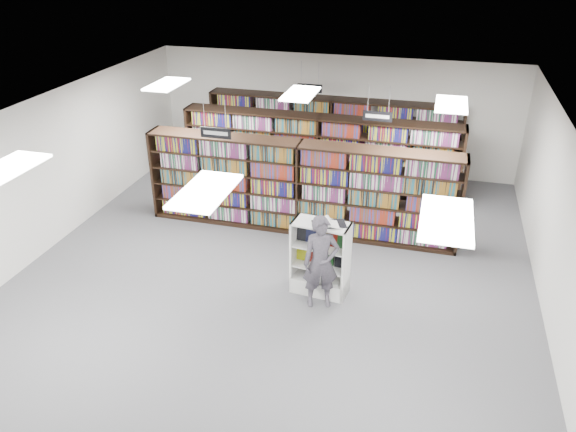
% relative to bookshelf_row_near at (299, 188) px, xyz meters
% --- Properties ---
extents(floor, '(12.00, 12.00, 0.00)m').
position_rel_bookshelf_row_near_xyz_m(floor, '(0.00, -2.00, -1.05)').
color(floor, '#4F4F54').
rests_on(floor, ground).
extents(ceiling, '(10.00, 12.00, 0.10)m').
position_rel_bookshelf_row_near_xyz_m(ceiling, '(0.00, -2.00, 2.15)').
color(ceiling, silver).
rests_on(ceiling, wall_back).
extents(wall_back, '(10.00, 0.10, 3.20)m').
position_rel_bookshelf_row_near_xyz_m(wall_back, '(0.00, 4.00, 0.55)').
color(wall_back, white).
rests_on(wall_back, ground).
extents(wall_left, '(0.10, 12.00, 3.20)m').
position_rel_bookshelf_row_near_xyz_m(wall_left, '(-5.00, -2.00, 0.55)').
color(wall_left, white).
rests_on(wall_left, ground).
extents(wall_right, '(0.10, 12.00, 3.20)m').
position_rel_bookshelf_row_near_xyz_m(wall_right, '(5.00, -2.00, 0.55)').
color(wall_right, white).
rests_on(wall_right, ground).
extents(bookshelf_row_near, '(7.00, 0.60, 2.10)m').
position_rel_bookshelf_row_near_xyz_m(bookshelf_row_near, '(0.00, 0.00, 0.00)').
color(bookshelf_row_near, black).
rests_on(bookshelf_row_near, floor).
extents(bookshelf_row_mid, '(7.00, 0.60, 2.10)m').
position_rel_bookshelf_row_near_xyz_m(bookshelf_row_mid, '(0.00, 2.00, 0.00)').
color(bookshelf_row_mid, black).
rests_on(bookshelf_row_mid, floor).
extents(bookshelf_row_far, '(7.00, 0.60, 2.10)m').
position_rel_bookshelf_row_near_xyz_m(bookshelf_row_far, '(0.00, 3.70, 0.00)').
color(bookshelf_row_far, black).
rests_on(bookshelf_row_far, floor).
extents(aisle_sign_left, '(0.65, 0.02, 0.80)m').
position_rel_bookshelf_row_near_xyz_m(aisle_sign_left, '(-1.50, -1.00, 1.48)').
color(aisle_sign_left, '#B2B2B7').
rests_on(aisle_sign_left, ceiling).
extents(aisle_sign_right, '(0.65, 0.02, 0.80)m').
position_rel_bookshelf_row_near_xyz_m(aisle_sign_right, '(1.50, 1.00, 1.48)').
color(aisle_sign_right, '#B2B2B7').
rests_on(aisle_sign_right, ceiling).
extents(aisle_sign_center, '(0.65, 0.02, 0.80)m').
position_rel_bookshelf_row_near_xyz_m(aisle_sign_center, '(-0.50, 3.00, 1.48)').
color(aisle_sign_center, '#B2B2B7').
rests_on(aisle_sign_center, ceiling).
extents(troffer_front_left, '(0.60, 1.20, 0.04)m').
position_rel_bookshelf_row_near_xyz_m(troffer_front_left, '(-3.00, -5.00, 2.11)').
color(troffer_front_left, white).
rests_on(troffer_front_left, ceiling).
extents(troffer_front_center, '(0.60, 1.20, 0.04)m').
position_rel_bookshelf_row_near_xyz_m(troffer_front_center, '(0.00, -5.00, 2.11)').
color(troffer_front_center, white).
rests_on(troffer_front_center, ceiling).
extents(troffer_front_right, '(0.60, 1.20, 0.04)m').
position_rel_bookshelf_row_near_xyz_m(troffer_front_right, '(3.00, -5.00, 2.11)').
color(troffer_front_right, white).
rests_on(troffer_front_right, ceiling).
extents(troffer_back_left, '(0.60, 1.20, 0.04)m').
position_rel_bookshelf_row_near_xyz_m(troffer_back_left, '(-3.00, 0.00, 2.11)').
color(troffer_back_left, white).
rests_on(troffer_back_left, ceiling).
extents(troffer_back_center, '(0.60, 1.20, 0.04)m').
position_rel_bookshelf_row_near_xyz_m(troffer_back_center, '(0.00, 0.00, 2.11)').
color(troffer_back_center, white).
rests_on(troffer_back_center, ceiling).
extents(troffer_back_right, '(0.60, 1.20, 0.04)m').
position_rel_bookshelf_row_near_xyz_m(troffer_back_right, '(3.00, 0.00, 2.11)').
color(troffer_back_right, white).
rests_on(troffer_back_right, ceiling).
extents(endcap_display, '(1.10, 0.64, 1.46)m').
position_rel_bookshelf_row_near_xyz_m(endcap_display, '(0.99, -2.26, -0.56)').
color(endcap_display, white).
rests_on(endcap_display, floor).
extents(open_book, '(0.68, 0.54, 0.13)m').
position_rel_bookshelf_row_near_xyz_m(open_book, '(1.12, -2.31, 0.44)').
color(open_book, black).
rests_on(open_book, endcap_display).
extents(shopper, '(0.75, 0.62, 1.78)m').
position_rel_bookshelf_row_near_xyz_m(shopper, '(1.07, -2.70, -0.16)').
color(shopper, '#544E59').
rests_on(shopper, floor).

